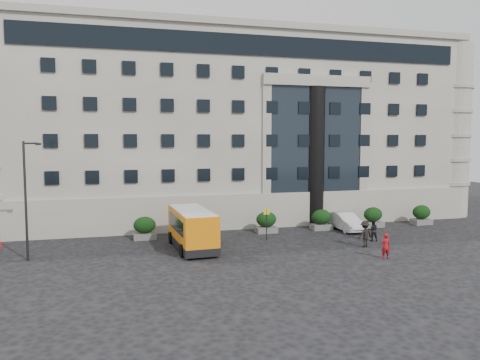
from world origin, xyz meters
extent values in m
plane|color=black|center=(0.00, 0.00, 0.00)|extent=(120.00, 120.00, 0.00)
cube|color=gray|center=(6.00, 22.00, 9.00)|extent=(44.00, 24.00, 18.00)
cylinder|color=black|center=(12.00, 10.30, 6.50)|extent=(1.80, 1.80, 13.00)
cube|color=#585755|center=(-4.00, 7.80, 0.25)|extent=(1.80, 1.20, 0.50)
ellipsoid|color=black|center=(-4.00, 7.80, 1.17)|extent=(1.80, 1.26, 1.34)
cube|color=#585755|center=(1.20, 7.80, 0.25)|extent=(1.80, 1.20, 0.50)
ellipsoid|color=black|center=(1.20, 7.80, 1.17)|extent=(1.80, 1.26, 1.34)
cube|color=#585755|center=(6.40, 7.80, 0.25)|extent=(1.80, 1.20, 0.50)
ellipsoid|color=black|center=(6.40, 7.80, 1.17)|extent=(1.80, 1.26, 1.34)
cube|color=#585755|center=(11.60, 7.80, 0.25)|extent=(1.80, 1.20, 0.50)
ellipsoid|color=black|center=(11.60, 7.80, 1.17)|extent=(1.80, 1.26, 1.34)
cube|color=#585755|center=(16.80, 7.80, 0.25)|extent=(1.80, 1.20, 0.50)
ellipsoid|color=black|center=(16.80, 7.80, 1.17)|extent=(1.80, 1.26, 1.34)
cube|color=#585755|center=(22.00, 7.80, 0.25)|extent=(1.80, 1.20, 0.50)
ellipsoid|color=black|center=(22.00, 7.80, 1.17)|extent=(1.80, 1.26, 1.34)
cylinder|color=#262628|center=(-12.00, 3.00, 4.00)|extent=(0.16, 0.16, 8.00)
cylinder|color=#262628|center=(-11.55, 3.00, 7.85)|extent=(0.90, 0.12, 0.12)
cube|color=black|center=(-11.10, 3.00, 7.80)|extent=(0.35, 0.18, 0.14)
cylinder|color=#262628|center=(5.50, 5.00, 1.25)|extent=(0.08, 0.08, 2.50)
cube|color=yellow|center=(5.50, 5.00, 2.30)|extent=(0.50, 0.06, 0.45)
cube|color=orange|center=(-0.79, 3.53, 1.72)|extent=(2.77, 7.09, 2.34)
cube|color=black|center=(-0.79, 3.53, 0.45)|extent=(2.81, 7.13, 0.55)
cube|color=black|center=(-0.79, 3.53, 1.94)|extent=(2.75, 5.56, 1.05)
cube|color=silver|center=(-0.79, 3.53, 2.84)|extent=(2.63, 6.74, 0.18)
cylinder|color=black|center=(-1.86, 1.23, 0.45)|extent=(0.33, 0.91, 0.90)
cylinder|color=black|center=(0.53, 1.37, 0.45)|extent=(0.33, 0.91, 0.90)
cylinder|color=black|center=(-2.11, 5.69, 0.45)|extent=(0.33, 0.91, 0.90)
cylinder|color=black|center=(0.28, 5.82, 0.45)|extent=(0.33, 0.91, 0.90)
cylinder|color=black|center=(-16.68, 16.90, 0.40)|extent=(0.35, 0.83, 0.81)
imported|color=black|center=(-11.50, 16.00, 0.66)|extent=(2.40, 4.86, 1.33)
imported|color=silver|center=(13.58, 7.00, 0.78)|extent=(1.74, 4.77, 1.56)
imported|color=maroon|center=(11.45, -2.78, 0.88)|extent=(0.71, 0.53, 1.76)
imported|color=black|center=(13.58, 2.42, 0.87)|extent=(1.01, 0.89, 1.73)
imported|color=black|center=(11.88, 0.69, 0.99)|extent=(1.42, 1.04, 1.97)
camera|label=1|loc=(-6.19, -30.41, 8.12)|focal=35.00mm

